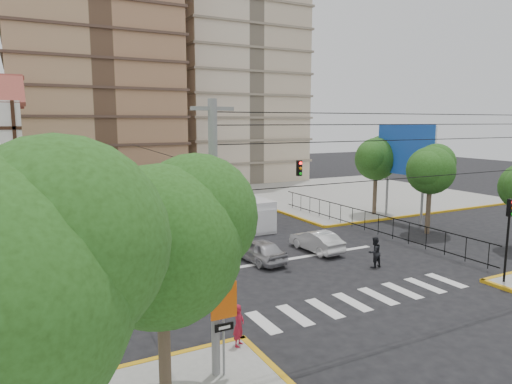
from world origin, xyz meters
TOP-DOWN VIEW (x-y plane):
  - ground at (0.00, 0.00)m, footprint 160.00×160.00m
  - sidewalk_ne at (20.00, 20.00)m, footprint 26.00×26.00m
  - crosswalk_stripes at (0.00, -6.00)m, footprint 12.00×2.40m
  - stop_line at (0.00, 1.20)m, footprint 13.00×0.40m
  - tower_beige at (14.00, 40.00)m, footprint 17.00×16.00m
  - park_fence at (9.00, 4.50)m, footprint 0.10×22.50m
  - billboard at (14.45, 6.00)m, footprint 0.36×6.20m
  - tree_sw_near at (-10.90, -9.99)m, footprint 5.63×4.60m
  - tree_park_a at (13.08, 2.01)m, footprint 4.41×3.60m
  - tree_park_c at (14.09, 9.01)m, footprint 4.65×3.80m
  - tree_tudor at (-11.90, 16.01)m, footprint 5.39×4.40m
  - traffic_light_se at (7.80, -7.80)m, footprint 0.28×0.22m
  - traffic_light_nw at (-7.80, 7.80)m, footprint 0.28×0.22m
  - traffic_light_hanging at (0.00, -2.04)m, footprint 18.00×9.12m
  - utility_pole_sw at (-9.00, -9.00)m, footprint 1.40×0.28m
  - district_sign at (-8.80, -9.24)m, footprint 0.90×0.12m
  - van_right_lane at (1.68, 9.65)m, footprint 2.28×5.47m
  - van_left_lane at (-2.21, 20.54)m, footprint 2.39×5.02m
  - car_silver_front_left at (-1.75, 1.61)m, footprint 2.12×4.33m
  - car_white_front_right at (2.63, 1.87)m, footprint 1.70×4.32m
  - car_grey_mid_left at (-2.26, 9.84)m, footprint 2.61×5.04m
  - car_silver_rear_left at (-1.91, 15.42)m, footprint 2.16×5.09m
  - car_darkgrey_mid_right at (3.21, 15.08)m, footprint 1.60×3.93m
  - car_white_rear_right at (2.95, 19.73)m, footprint 1.79×4.45m
  - pedestrian_sw_corner at (-7.50, -7.60)m, footprint 0.69×0.68m
  - pedestrian_crosswalk at (3.71, -2.47)m, footprint 0.93×0.74m

SIDE VIEW (x-z plane):
  - ground at x=0.00m, z-range 0.00..0.00m
  - park_fence at x=9.00m, z-range -0.83..0.83m
  - crosswalk_stripes at x=0.00m, z-range 0.00..0.01m
  - stop_line at x=0.00m, z-range 0.00..0.01m
  - sidewalk_ne at x=20.00m, z-range 0.00..0.15m
  - car_darkgrey_mid_right at x=3.21m, z-range 0.00..1.34m
  - car_grey_mid_left at x=-2.26m, z-range 0.00..1.36m
  - car_white_front_right at x=2.63m, z-range 0.00..1.40m
  - car_silver_front_left at x=-1.75m, z-range 0.00..1.42m
  - car_white_rear_right at x=2.95m, z-range 0.00..1.44m
  - car_silver_rear_left at x=-1.91m, z-range 0.00..1.46m
  - pedestrian_crosswalk at x=3.71m, z-range 0.00..1.82m
  - pedestrian_sw_corner at x=-7.50m, z-range 0.15..1.76m
  - van_left_lane at x=-2.21m, z-range -0.03..2.15m
  - van_right_lane at x=1.68m, z-range -0.03..2.42m
  - district_sign at x=-8.80m, z-range 0.85..4.05m
  - traffic_light_se at x=7.80m, z-range 0.91..5.31m
  - traffic_light_nw at x=-7.80m, z-range 0.91..5.31m
  - utility_pole_sw at x=-9.00m, z-range 0.27..9.27m
  - tree_park_a at x=13.08m, z-range 1.60..8.42m
  - tree_tudor at x=-11.90m, z-range 1.50..8.93m
  - tree_sw_near at x=-10.90m, z-range 1.48..9.06m
  - tree_park_c at x=14.09m, z-range 1.71..8.96m
  - traffic_light_hanging at x=0.00m, z-range 5.44..6.36m
  - billboard at x=14.45m, z-range 1.95..10.05m
  - tower_beige at x=14.00m, z-range 0.00..48.00m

